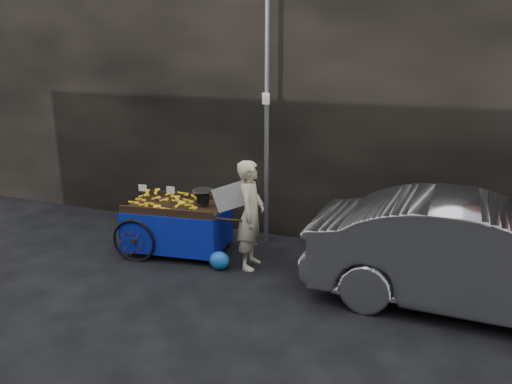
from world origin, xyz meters
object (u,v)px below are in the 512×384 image
at_px(plastic_bag, 220,261).
at_px(vendor, 251,215).
at_px(banana_cart, 174,210).
at_px(parked_car, 481,257).

bearing_deg(plastic_bag, vendor, 34.98).
xyz_separation_m(vendor, plastic_bag, (-0.39, -0.27, -0.68)).
relative_size(banana_cart, plastic_bag, 7.18).
bearing_deg(parked_car, vendor, 88.46).
height_order(plastic_bag, parked_car, parked_car).
distance_m(plastic_bag, parked_car, 3.55).
bearing_deg(plastic_bag, parked_car, 2.88).
bearing_deg(parked_car, banana_cart, 87.88).
bearing_deg(banana_cart, vendor, -11.89).
bearing_deg(vendor, banana_cart, 79.25).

